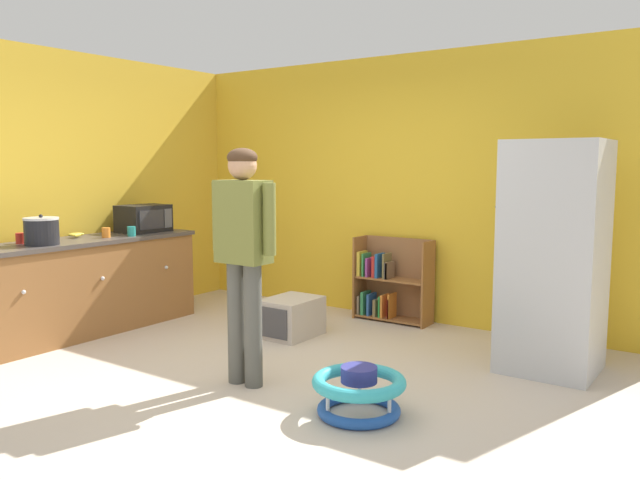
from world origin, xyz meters
TOP-DOWN VIEW (x-y plane):
  - ground_plane at (0.00, 0.00)m, footprint 12.00×12.00m
  - back_wall at (0.00, 2.33)m, footprint 5.20×0.06m
  - left_side_wall at (-2.63, 0.80)m, footprint 0.06×2.99m
  - kitchen_counter at (-2.20, 0.03)m, footprint 0.65×2.32m
  - refrigerator at (1.74, 1.44)m, footprint 0.73×0.68m
  - bookshelf at (-0.06, 2.14)m, footprint 0.80×0.28m
  - standing_person at (0.01, -0.16)m, footprint 0.57×0.22m
  - baby_walker at (0.99, -0.19)m, footprint 0.60×0.60m
  - pet_carrier at (-0.50, 1.07)m, footprint 0.42×0.55m
  - microwave at (-2.22, 0.80)m, footprint 0.37×0.48m
  - crock_pot at (-2.10, -0.42)m, footprint 0.29×0.29m
  - banana_bunch at (-2.34, 0.09)m, footprint 0.15×0.16m
  - red_cup at (-2.33, -0.48)m, footprint 0.08×0.08m
  - teal_cup at (-2.00, 0.46)m, footprint 0.08×0.08m
  - orange_cup at (-2.11, 0.25)m, footprint 0.08×0.08m

SIDE VIEW (x-z plane):
  - ground_plane at x=0.00m, z-range 0.00..0.00m
  - baby_walker at x=0.99m, z-range 0.00..0.32m
  - pet_carrier at x=-0.50m, z-range 0.00..0.36m
  - bookshelf at x=-0.06m, z-range -0.05..0.80m
  - kitchen_counter at x=-2.20m, z-range 0.00..0.90m
  - refrigerator at x=1.74m, z-range 0.00..1.78m
  - banana_bunch at x=-2.34m, z-range 0.91..0.95m
  - red_cup at x=-2.33m, z-range 0.90..0.99m
  - teal_cup at x=-2.00m, z-range 0.90..0.99m
  - orange_cup at x=-2.11m, z-range 0.90..0.99m
  - crock_pot at x=-2.10m, z-range 0.89..1.15m
  - standing_person at x=0.01m, z-range 0.18..1.89m
  - microwave at x=-2.22m, z-range 0.90..1.18m
  - back_wall at x=0.00m, z-range 0.00..2.70m
  - left_side_wall at x=-2.63m, z-range 0.00..2.70m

